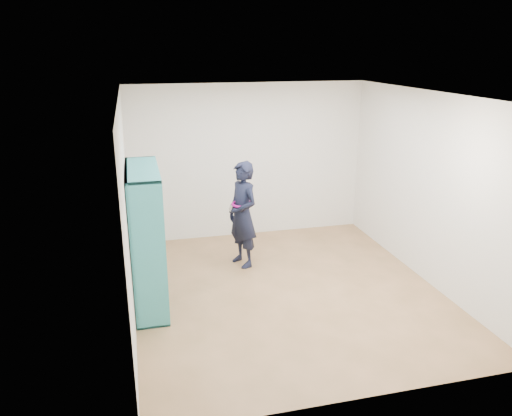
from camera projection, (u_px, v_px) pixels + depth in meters
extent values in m
plane|color=brown|center=(287.00, 291.00, 6.75)|extent=(4.50, 4.50, 0.00)
plane|color=white|center=(291.00, 95.00, 5.95)|extent=(4.50, 4.50, 0.00)
cube|color=white|center=(127.00, 211.00, 5.89)|extent=(0.02, 4.50, 2.60)
cube|color=white|center=(428.00, 189.00, 6.81)|extent=(0.02, 4.50, 2.60)
cube|color=white|center=(248.00, 161.00, 8.43)|extent=(4.00, 0.02, 2.60)
cube|color=white|center=(368.00, 273.00, 4.27)|extent=(4.00, 0.02, 2.60)
cube|color=teal|center=(149.00, 259.00, 5.58)|extent=(0.39, 0.03, 1.78)
cube|color=teal|center=(145.00, 221.00, 6.79)|extent=(0.39, 0.03, 1.78)
cube|color=teal|center=(151.00, 301.00, 6.45)|extent=(0.39, 1.33, 0.03)
cube|color=teal|center=(142.00, 169.00, 5.91)|extent=(0.39, 1.33, 0.03)
cube|color=teal|center=(132.00, 239.00, 6.14)|extent=(0.03, 1.33, 1.78)
cube|color=teal|center=(147.00, 244.00, 5.99)|extent=(0.36, 0.03, 1.72)
cube|color=teal|center=(146.00, 232.00, 6.38)|extent=(0.36, 0.03, 1.72)
cube|color=teal|center=(149.00, 269.00, 6.32)|extent=(0.36, 1.28, 0.03)
cube|color=teal|center=(147.00, 238.00, 6.18)|extent=(0.36, 1.28, 0.03)
cube|color=teal|center=(144.00, 205.00, 6.05)|extent=(0.36, 1.28, 0.03)
cube|color=beige|center=(154.00, 312.00, 6.04)|extent=(0.24, 0.16, 0.09)
cube|color=black|center=(153.00, 274.00, 5.82)|extent=(0.20, 0.18, 0.30)
cube|color=maroon|center=(150.00, 241.00, 5.69)|extent=(0.20, 0.18, 0.26)
cube|color=silver|center=(147.00, 211.00, 5.64)|extent=(0.24, 0.16, 0.09)
cube|color=navy|center=(153.00, 293.00, 6.36)|extent=(0.20, 0.18, 0.23)
cube|color=brown|center=(151.00, 262.00, 6.22)|extent=(0.20, 0.18, 0.24)
cube|color=#BFB28C|center=(148.00, 233.00, 6.16)|extent=(0.24, 0.16, 0.09)
cube|color=#26594C|center=(146.00, 193.00, 5.95)|extent=(0.20, 0.18, 0.30)
cube|color=beige|center=(152.00, 276.00, 6.74)|extent=(0.20, 0.18, 0.30)
cube|color=black|center=(149.00, 252.00, 6.69)|extent=(0.24, 0.16, 0.09)
cube|color=maroon|center=(147.00, 217.00, 6.48)|extent=(0.20, 0.18, 0.28)
cube|color=silver|center=(145.00, 185.00, 6.34)|extent=(0.20, 0.18, 0.29)
imported|color=black|center=(243.00, 215.00, 7.34)|extent=(0.56, 0.68, 1.59)
torus|color=#B10D84|center=(243.00, 204.00, 7.29)|extent=(0.42, 0.42, 0.04)
cube|color=silver|center=(231.00, 208.00, 7.30)|extent=(0.05, 0.09, 0.13)
cube|color=black|center=(231.00, 208.00, 7.30)|extent=(0.05, 0.09, 0.12)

